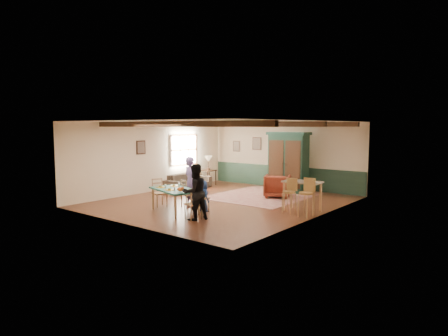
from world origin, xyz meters
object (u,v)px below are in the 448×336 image
Objects in this scene: person_woman at (195,192)px; armchair at (277,186)px; dining_chair_end_right at (193,203)px; counter_table at (302,196)px; person_man at (191,182)px; end_table at (208,177)px; table_lamp at (208,163)px; cat at (180,189)px; armoire at (288,162)px; dining_chair_end_left at (160,193)px; dining_chair_far_right at (201,197)px; dining_chair_far_left at (189,194)px; person_child at (203,196)px; bar_stool_right at (306,198)px; sofa at (188,181)px; dining_table at (175,201)px; bar_stool_left at (289,196)px.

armchair is at bearing -162.34° from person_woman.
dining_chair_end_right is 0.98× the size of armchair.
counter_table is (1.87, 2.77, 0.02)m from dining_chair_end_right.
end_table is (-2.68, 3.94, -0.47)m from person_man.
table_lamp reaches higher than counter_table.
counter_table reaches higher than end_table.
table_lamp reaches higher than cat.
counter_table is at bearing -54.11° from armoire.
person_woman is 2.31× the size of end_table.
table_lamp is (-1.80, 4.45, 0.53)m from dining_chair_end_left.
dining_chair_far_right is 1.09m from person_woman.
dining_chair_far_left is 0.95× the size of person_child.
sofa is at bearing 171.68° from bar_stool_right.
person_man reaches higher than table_lamp.
counter_table is (5.71, -2.31, 0.13)m from end_table.
dining_chair_end_right reaches higher than armchair.
person_woman reaches higher than dining_chair_end_right.
person_man is 4.79× the size of cat.
bar_stool_right is at bearing -25.41° from end_table.
sofa is (-2.56, 2.56, -0.48)m from person_man.
dining_chair_far_left is 1.00× the size of dining_chair_far_right.
armoire is (0.20, 4.72, 0.69)m from person_child.
dining_chair_far_right is 0.83m from person_man.
dining_chair_far_right is at bearing 43.82° from dining_table.
dining_table is at bearing -90.00° from dining_chair_end_right.
armchair is 0.82× the size of counter_table.
dining_chair_end_left is 1.33× the size of end_table.
table_lamp is 6.81m from bar_stool_right.
bar_stool_left is (2.17, 1.41, 0.07)m from dining_chair_far_right.
table_lamp reaches higher than dining_chair_far_left.
person_man is 1.46× the size of counter_table.
armchair reaches higher than end_table.
armchair is at bearing -10.57° from table_lamp.
person_woman reaches higher than person_child.
dining_chair_end_left reaches higher than dining_table.
end_table is 1.09× the size of table_lamp.
table_lamp is at bearing -38.63° from person_man.
bar_stool_right is (0.59, -0.09, 0.03)m from bar_stool_left.
dining_chair_end_right is 0.86× the size of bar_stool_left.
person_man reaches higher than dining_chair_end_left.
counter_table is (2.31, 1.85, -0.01)m from person_child.
cat is at bearing -27.43° from dining_table.
table_lamp is at bearing 153.98° from bar_stool_left.
counter_table is at bearing 73.53° from bar_stool_left.
armoire is 2.11× the size of counter_table.
dining_table is 1.07m from dining_chair_end_right.
person_woman is at bearing -90.00° from dining_chair_end_left.
armchair is at bearing -93.37° from dining_chair_far_left.
person_man reaches higher than dining_chair_far_left.
person_woman is at bearing 156.43° from dining_chair_far_left.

